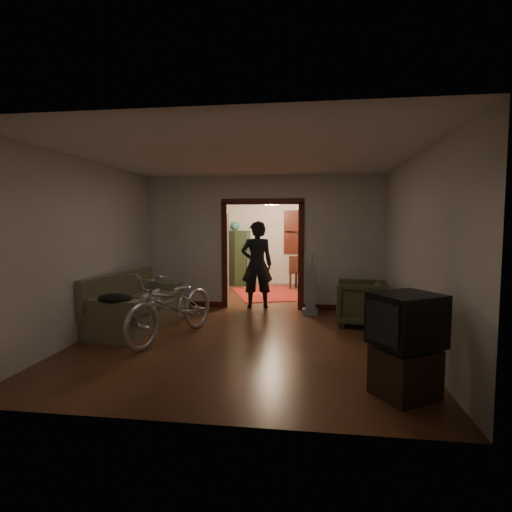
% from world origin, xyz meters
% --- Properties ---
extents(floor, '(5.00, 8.50, 0.01)m').
position_xyz_m(floor, '(0.00, 0.00, 0.00)').
color(floor, '#3D2013').
rests_on(floor, ground).
extents(ceiling, '(5.00, 8.50, 0.01)m').
position_xyz_m(ceiling, '(0.00, 0.00, 2.80)').
color(ceiling, white).
rests_on(ceiling, floor).
extents(wall_back, '(5.00, 0.02, 2.80)m').
position_xyz_m(wall_back, '(0.00, 4.25, 1.40)').
color(wall_back, beige).
rests_on(wall_back, floor).
extents(wall_left, '(0.02, 8.50, 2.80)m').
position_xyz_m(wall_left, '(-2.50, 0.00, 1.40)').
color(wall_left, beige).
rests_on(wall_left, floor).
extents(wall_right, '(0.02, 8.50, 2.80)m').
position_xyz_m(wall_right, '(2.50, 0.00, 1.40)').
color(wall_right, beige).
rests_on(wall_right, floor).
extents(partition_wall, '(5.00, 0.14, 2.80)m').
position_xyz_m(partition_wall, '(0.00, 0.75, 1.40)').
color(partition_wall, beige).
rests_on(partition_wall, floor).
extents(door_casing, '(1.74, 0.20, 2.32)m').
position_xyz_m(door_casing, '(0.00, 0.75, 1.10)').
color(door_casing, '#3D140E').
rests_on(door_casing, floor).
extents(far_window, '(0.98, 0.06, 1.28)m').
position_xyz_m(far_window, '(0.70, 4.21, 1.55)').
color(far_window, black).
rests_on(far_window, wall_back).
extents(chandelier, '(0.24, 0.24, 0.24)m').
position_xyz_m(chandelier, '(0.00, 2.50, 2.35)').
color(chandelier, '#FFE0A5').
rests_on(chandelier, ceiling).
extents(light_switch, '(0.08, 0.01, 0.12)m').
position_xyz_m(light_switch, '(1.05, 0.68, 1.25)').
color(light_switch, silver).
rests_on(light_switch, partition_wall).
extents(sofa, '(1.18, 2.16, 0.94)m').
position_xyz_m(sofa, '(-1.95, -1.13, 0.47)').
color(sofa, brown).
rests_on(sofa, floor).
extents(rolled_paper, '(0.09, 0.72, 0.09)m').
position_xyz_m(rolled_paper, '(-1.85, -0.83, 0.53)').
color(rolled_paper, beige).
rests_on(rolled_paper, sofa).
extents(jacket, '(0.52, 0.39, 0.15)m').
position_xyz_m(jacket, '(-1.90, -2.04, 0.68)').
color(jacket, black).
rests_on(jacket, sofa).
extents(bicycle, '(1.33, 2.18, 1.08)m').
position_xyz_m(bicycle, '(-1.12, -1.71, 0.54)').
color(bicycle, silver).
rests_on(bicycle, floor).
extents(armchair, '(0.95, 0.93, 0.79)m').
position_xyz_m(armchair, '(1.91, -0.43, 0.40)').
color(armchair, '#404627').
rests_on(armchair, floor).
extents(tv_stand, '(0.75, 0.74, 0.51)m').
position_xyz_m(tv_stand, '(1.99, -3.39, 0.26)').
color(tv_stand, black).
rests_on(tv_stand, floor).
extents(crt_tv, '(0.84, 0.81, 0.54)m').
position_xyz_m(crt_tv, '(1.99, -3.39, 0.82)').
color(crt_tv, black).
rests_on(crt_tv, tv_stand).
extents(vacuum, '(0.31, 0.25, 0.97)m').
position_xyz_m(vacuum, '(1.01, 0.24, 0.49)').
color(vacuum, gray).
rests_on(vacuum, floor).
extents(person, '(0.76, 0.59, 1.85)m').
position_xyz_m(person, '(-0.13, 0.76, 0.93)').
color(person, black).
rests_on(person, floor).
extents(oriental_rug, '(2.26, 2.57, 0.02)m').
position_xyz_m(oriental_rug, '(-0.03, 2.42, 0.01)').
color(oriental_rug, maroon).
rests_on(oriental_rug, floor).
extents(locker, '(0.88, 0.61, 1.59)m').
position_xyz_m(locker, '(-1.19, 3.84, 0.80)').
color(locker, '#223721').
rests_on(locker, floor).
extents(globe, '(0.27, 0.27, 0.27)m').
position_xyz_m(globe, '(-1.19, 3.84, 1.94)').
color(globe, '#1E5972').
rests_on(globe, locker).
extents(desk, '(1.17, 0.76, 0.81)m').
position_xyz_m(desk, '(1.09, 3.82, 0.40)').
color(desk, '#321810').
rests_on(desk, floor).
extents(desk_chair, '(0.51, 0.51, 0.91)m').
position_xyz_m(desk_chair, '(0.63, 3.42, 0.46)').
color(desk_chair, '#321810').
rests_on(desk_chair, floor).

